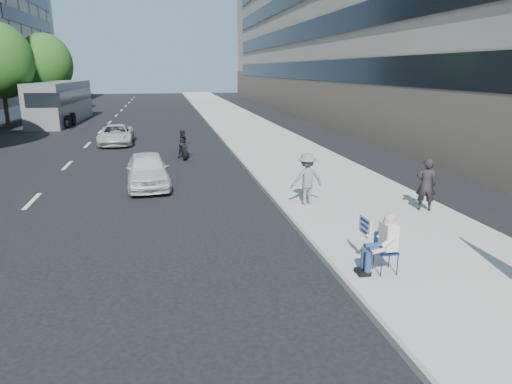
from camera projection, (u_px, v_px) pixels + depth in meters
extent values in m
plane|color=black|center=(277.00, 294.00, 8.98)|extent=(160.00, 160.00, 0.00)
cube|color=#ADA9A2|center=(262.00, 139.00, 28.66)|extent=(5.00, 120.00, 0.15)
cube|color=gray|center=(379.00, 2.00, 39.90)|extent=(14.00, 70.00, 20.00)
cylinder|color=#382616|center=(6.00, 108.00, 34.41)|extent=(0.30, 0.30, 2.97)
cylinder|color=#382616|center=(49.00, 99.00, 47.71)|extent=(0.30, 0.30, 2.62)
ellipsoid|color=#194F15|center=(45.00, 64.00, 46.80)|extent=(5.40, 5.40, 6.21)
cylinder|color=navy|center=(381.00, 266.00, 9.36)|extent=(0.02, 0.02, 0.45)
cylinder|color=navy|center=(397.00, 265.00, 9.43)|extent=(0.02, 0.02, 0.45)
cylinder|color=navy|center=(374.00, 259.00, 9.70)|extent=(0.02, 0.02, 0.45)
cylinder|color=navy|center=(389.00, 258.00, 9.77)|extent=(0.02, 0.02, 0.45)
cube|color=navy|center=(386.00, 252.00, 9.50)|extent=(0.40, 0.40, 0.03)
cube|color=navy|center=(383.00, 240.00, 9.63)|extent=(0.40, 0.02, 0.40)
cylinder|color=navy|center=(379.00, 250.00, 9.34)|extent=(0.44, 0.17, 0.17)
cylinder|color=navy|center=(368.00, 262.00, 9.36)|extent=(0.14, 0.14, 0.46)
cube|color=black|center=(365.00, 274.00, 9.42)|extent=(0.26, 0.11, 0.10)
cylinder|color=navy|center=(375.00, 247.00, 9.53)|extent=(0.44, 0.17, 0.17)
cylinder|color=navy|center=(364.00, 258.00, 9.55)|extent=(0.14, 0.14, 0.46)
cube|color=black|center=(361.00, 270.00, 9.61)|extent=(0.26, 0.11, 0.10)
cube|color=beige|center=(388.00, 236.00, 9.41)|extent=(0.26, 0.42, 0.56)
sphere|color=tan|center=(390.00, 219.00, 9.32)|extent=(0.23, 0.23, 0.23)
ellipsoid|color=gray|center=(391.00, 217.00, 9.31)|extent=(0.22, 0.24, 0.19)
ellipsoid|color=gray|center=(386.00, 222.00, 9.32)|extent=(0.10, 0.14, 0.13)
cylinder|color=beige|center=(388.00, 242.00, 9.17)|extent=(0.30, 0.10, 0.25)
cylinder|color=tan|center=(378.00, 251.00, 9.18)|extent=(0.29, 0.09, 0.14)
cylinder|color=beige|center=(380.00, 231.00, 9.64)|extent=(0.26, 0.20, 0.32)
cylinder|color=tan|center=(371.00, 234.00, 9.78)|extent=(0.30, 0.21, 0.18)
cube|color=white|center=(365.00, 226.00, 9.87)|extent=(0.03, 0.55, 0.40)
imported|color=slate|center=(307.00, 179.00, 14.31)|extent=(1.12, 0.73, 1.63)
imported|color=black|center=(426.00, 185.00, 13.66)|extent=(0.68, 0.57, 1.59)
imported|color=silver|center=(147.00, 170.00, 17.09)|extent=(1.77, 3.85, 1.28)
imported|color=silver|center=(116.00, 135.00, 26.80)|extent=(1.94, 4.11, 1.14)
cylinder|color=black|center=(184.00, 154.00, 22.11)|extent=(0.17, 0.65, 0.64)
cylinder|color=black|center=(183.00, 149.00, 23.43)|extent=(0.17, 0.65, 0.64)
cube|color=black|center=(184.00, 147.00, 22.71)|extent=(0.34, 1.22, 0.35)
imported|color=black|center=(183.00, 144.00, 22.57)|extent=(0.73, 0.59, 1.42)
cube|color=slate|center=(61.00, 102.00, 37.80)|extent=(3.07, 12.11, 3.30)
cube|color=black|center=(44.00, 96.00, 37.41)|extent=(0.61, 11.49, 1.00)
cube|color=black|center=(77.00, 95.00, 37.89)|extent=(0.61, 11.49, 1.00)
cube|color=black|center=(43.00, 100.00, 31.95)|extent=(2.40, 0.18, 1.00)
cylinder|color=black|center=(32.00, 122.00, 33.60)|extent=(0.30, 1.01, 1.00)
cylinder|color=black|center=(68.00, 122.00, 34.07)|extent=(0.30, 1.01, 1.00)
cylinder|color=black|center=(39.00, 120.00, 35.49)|extent=(0.30, 1.01, 1.00)
cylinder|color=black|center=(73.00, 119.00, 35.97)|extent=(0.30, 1.01, 1.00)
cylinder|color=black|center=(56.00, 113.00, 41.17)|extent=(0.30, 1.01, 1.00)
cylinder|color=black|center=(85.00, 112.00, 41.65)|extent=(0.30, 1.01, 1.00)
cylinder|color=black|center=(60.00, 111.00, 42.59)|extent=(0.30, 1.01, 1.00)
cylinder|color=black|center=(88.00, 111.00, 43.07)|extent=(0.30, 1.01, 1.00)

